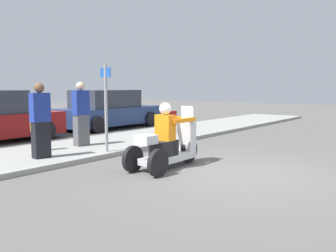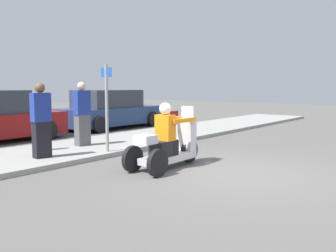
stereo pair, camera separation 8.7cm
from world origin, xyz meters
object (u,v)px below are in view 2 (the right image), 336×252
(spectator_mid_group, at_px, (41,122))
(spectator_with_child, at_px, (82,115))
(street_sign, at_px, (107,104))
(spectator_near_curb, at_px, (37,131))
(motorcycle_trike, at_px, (168,145))
(folding_chair_set_back, at_px, (177,120))
(parked_car_lot_far, at_px, (111,110))

(spectator_mid_group, xyz_separation_m, spectator_with_child, (1.73, 0.68, 0.02))
(spectator_with_child, height_order, street_sign, street_sign)
(spectator_near_curb, height_order, spectator_with_child, spectator_with_child)
(street_sign, bearing_deg, spectator_near_curb, 125.57)
(spectator_near_curb, bearing_deg, motorcycle_trike, -75.58)
(folding_chair_set_back, height_order, parked_car_lot_far, parked_car_lot_far)
(spectator_near_curb, distance_m, folding_chair_set_back, 4.76)
(spectator_near_curb, relative_size, parked_car_lot_far, 0.22)
(spectator_with_child, distance_m, street_sign, 1.31)
(spectator_with_child, bearing_deg, street_sign, -100.02)
(motorcycle_trike, bearing_deg, spectator_with_child, 83.90)
(spectator_with_child, bearing_deg, folding_chair_set_back, -12.67)
(spectator_near_curb, relative_size, street_sign, 0.49)
(spectator_with_child, relative_size, folding_chair_set_back, 2.17)
(motorcycle_trike, height_order, spectator_mid_group, spectator_mid_group)
(spectator_mid_group, relative_size, street_sign, 0.79)
(spectator_near_curb, relative_size, spectator_with_child, 0.60)
(spectator_mid_group, bearing_deg, motorcycle_trike, -62.61)
(motorcycle_trike, relative_size, spectator_mid_group, 1.22)
(motorcycle_trike, relative_size, folding_chair_set_back, 2.59)
(folding_chair_set_back, xyz_separation_m, street_sign, (-3.60, -0.49, 0.69))
(spectator_with_child, bearing_deg, parked_car_lot_far, 38.63)
(spectator_mid_group, height_order, folding_chair_set_back, spectator_mid_group)
(spectator_near_curb, bearing_deg, folding_chair_set_back, -11.87)
(parked_car_lot_far, bearing_deg, folding_chair_set_back, -101.68)
(spectator_near_curb, relative_size, folding_chair_set_back, 1.31)
(folding_chair_set_back, xyz_separation_m, parked_car_lot_far, (0.86, 4.15, 0.13))
(spectator_near_curb, height_order, parked_car_lot_far, parked_car_lot_far)
(motorcycle_trike, bearing_deg, spectator_mid_group, 117.39)
(spectator_with_child, bearing_deg, spectator_mid_group, -158.68)
(parked_car_lot_far, bearing_deg, spectator_mid_group, -145.77)
(spectator_mid_group, relative_size, parked_car_lot_far, 0.36)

